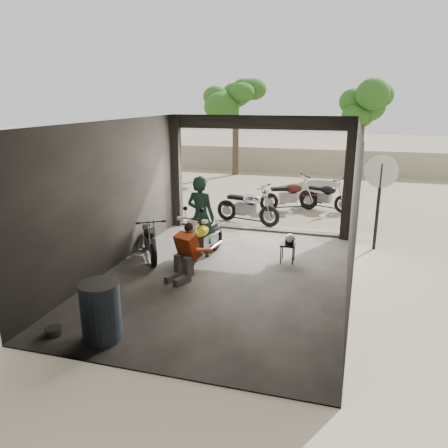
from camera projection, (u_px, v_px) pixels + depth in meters
The scene contains 16 objects.
ground at pixel (224, 277), 9.20m from camera, with size 80.00×80.00×0.00m, color #7A6D56.
garage at pixel (231, 212), 9.35m from camera, with size 7.00×7.13×3.20m.
boundary_wall at pixel (301, 161), 21.96m from camera, with size 18.00×0.30×1.20m, color gray.
tree_left at pixel (236, 90), 20.43m from camera, with size 2.20×2.20×5.60m.
tree_right at pixel (364, 100), 20.39m from camera, with size 2.20×2.20×5.00m.
main_bike at pixel (204, 236), 10.13m from camera, with size 0.69×1.67×1.11m, color beige, non-canonical shape.
left_bike at pixel (149, 237), 10.21m from camera, with size 0.61×1.49×1.01m, color black, non-canonical shape.
outside_bike_a at pixel (248, 204), 12.96m from camera, with size 0.74×1.79×1.21m, color black, non-canonical shape.
outside_bike_b at pixel (290, 193), 14.47m from camera, with size 0.73×1.76×1.19m, color #42140F, non-canonical shape.
outside_bike_c at pixel (325, 194), 14.56m from camera, with size 0.68×1.65×1.12m, color black, non-canonical shape.
rider at pixel (201, 217), 10.20m from camera, with size 0.71×0.46×1.94m, color black.
mechanic at pixel (183, 254), 8.89m from camera, with size 0.59×0.80×1.16m, color #CF4F1B, non-canonical shape.
stool at pixel (288, 247), 9.91m from camera, with size 0.33×0.33×0.45m.
helmet at pixel (290, 239), 9.89m from camera, with size 0.24×0.25×0.23m, color white.
oil_drum at pixel (101, 312), 6.70m from camera, with size 0.61×0.61×0.95m, color #40546C.
sign_post at pixel (380, 187), 10.48m from camera, with size 0.78×0.08×2.34m.
Camera 1 is at (2.36, -8.19, 3.65)m, focal length 35.00 mm.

